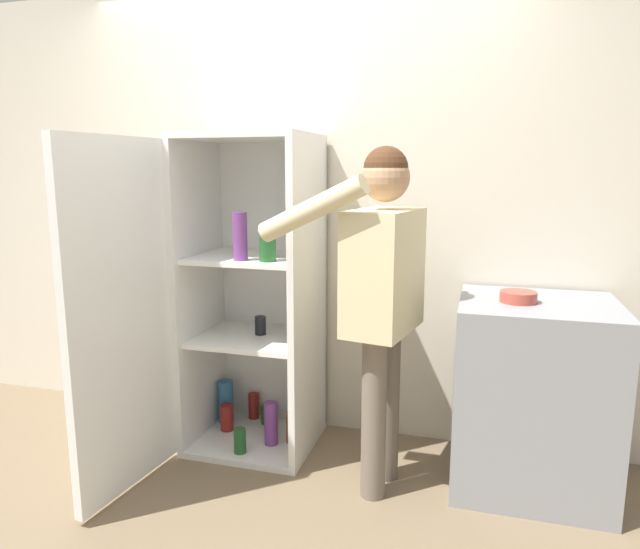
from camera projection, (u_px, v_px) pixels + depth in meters
name	position (u px, v px, depth m)	size (l,w,h in m)	color
ground_plane	(237.00, 509.00, 2.60)	(12.00, 12.00, 0.00)	#7A664C
wall_back	(302.00, 213.00, 3.29)	(7.00, 0.06, 2.55)	beige
refrigerator	(230.00, 302.00, 3.02)	(0.78, 1.26, 1.71)	white
person	(382.00, 281.00, 2.61)	(0.71, 0.59, 1.63)	#726656
counter	(533.00, 395.00, 2.74)	(0.72, 0.65, 0.92)	gray
bowl	(518.00, 297.00, 2.64)	(0.17, 0.17, 0.05)	#B24738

